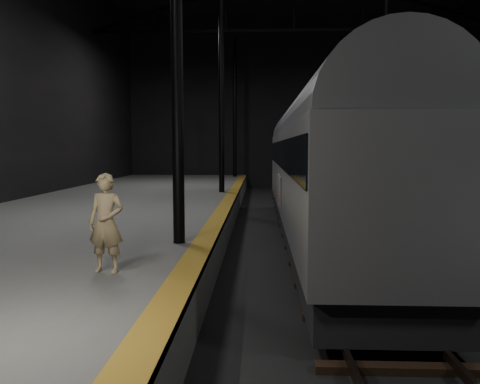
{
  "coord_description": "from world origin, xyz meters",
  "views": [
    {
      "loc": [
        -1.99,
        -14.36,
        3.15
      ],
      "look_at": [
        -2.49,
        -2.35,
        2.0
      ],
      "focal_mm": 35.0,
      "sensor_mm": 36.0,
      "label": 1
    }
  ],
  "objects": [
    {
      "name": "ground",
      "position": [
        0.0,
        0.0,
        0.0
      ],
      "size": [
        44.0,
        44.0,
        0.0
      ],
      "primitive_type": "plane",
      "color": "black",
      "rests_on": "ground"
    },
    {
      "name": "platform_left",
      "position": [
        -7.5,
        0.0,
        0.5
      ],
      "size": [
        9.0,
        43.8,
        1.0
      ],
      "primitive_type": "cube",
      "color": "#545452",
      "rests_on": "ground"
    },
    {
      "name": "tactile_strip",
      "position": [
        -3.25,
        0.0,
        1.0
      ],
      "size": [
        0.5,
        43.8,
        0.01
      ],
      "primitive_type": "cube",
      "color": "olive",
      "rests_on": "platform_left"
    },
    {
      "name": "track",
      "position": [
        0.0,
        0.0,
        0.07
      ],
      "size": [
        2.4,
        43.0,
        0.24
      ],
      "color": "#3F3328",
      "rests_on": "ground"
    },
    {
      "name": "train",
      "position": [
        -0.0,
        1.12,
        2.7
      ],
      "size": [
        2.72,
        18.11,
        4.84
      ],
      "color": "#A5A7AD",
      "rests_on": "ground"
    },
    {
      "name": "woman",
      "position": [
        -4.61,
        -6.55,
        1.86
      ],
      "size": [
        0.67,
        0.48,
        1.71
      ],
      "primitive_type": "imported",
      "rotation": [
        0.0,
        0.0,
        -0.12
      ],
      "color": "tan",
      "rests_on": "platform_left"
    }
  ]
}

